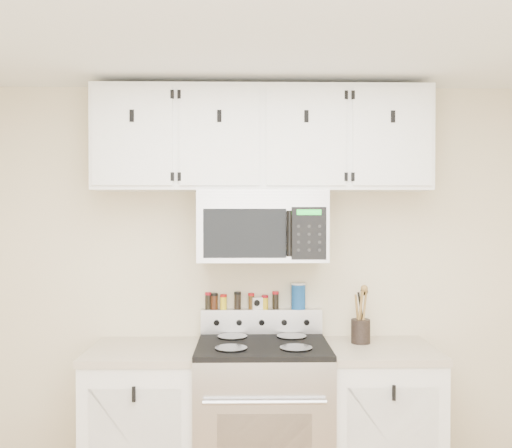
% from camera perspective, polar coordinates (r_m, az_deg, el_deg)
% --- Properties ---
extents(back_wall, '(3.50, 0.01, 2.50)m').
position_cam_1_polar(back_wall, '(3.64, 0.53, -6.09)').
color(back_wall, beige).
rests_on(back_wall, floor).
extents(range, '(0.76, 0.65, 1.10)m').
position_cam_1_polar(range, '(3.51, 0.68, -19.19)').
color(range, '#B7B7BA').
rests_on(range, floor).
extents(base_cabinet_left, '(0.64, 0.62, 0.92)m').
position_cam_1_polar(base_cabinet_left, '(3.59, -11.07, -19.19)').
color(base_cabinet_left, white).
rests_on(base_cabinet_left, floor).
extents(base_cabinet_right, '(0.64, 0.62, 0.92)m').
position_cam_1_polar(base_cabinet_right, '(3.63, 12.26, -18.98)').
color(base_cabinet_right, white).
rests_on(base_cabinet_right, floor).
extents(microwave, '(0.76, 0.44, 0.42)m').
position_cam_1_polar(microwave, '(3.42, 0.63, -0.17)').
color(microwave, '#9E9EA3').
rests_on(microwave, back_wall).
extents(upper_cabinets, '(2.00, 0.35, 0.62)m').
position_cam_1_polar(upper_cabinets, '(3.48, 0.61, 8.44)').
color(upper_cabinets, white).
rests_on(upper_cabinets, back_wall).
extents(utensil_crock, '(0.12, 0.12, 0.34)m').
position_cam_1_polar(utensil_crock, '(3.55, 10.42, -10.31)').
color(utensil_crock, black).
rests_on(utensil_crock, base_cabinet_right).
extents(kitchen_timer, '(0.08, 0.07, 0.08)m').
position_cam_1_polar(kitchen_timer, '(3.62, 0.07, -7.92)').
color(kitchen_timer, white).
rests_on(kitchen_timer, range).
extents(salt_canister, '(0.09, 0.09, 0.17)m').
position_cam_1_polar(salt_canister, '(3.63, 4.25, -7.18)').
color(salt_canister, '#164D97').
rests_on(salt_canister, range).
extents(spice_jar_0, '(0.04, 0.04, 0.11)m').
position_cam_1_polar(spice_jar_0, '(3.63, -4.80, -7.65)').
color(spice_jar_0, black).
rests_on(spice_jar_0, range).
extents(spice_jar_1, '(0.05, 0.05, 0.10)m').
position_cam_1_polar(spice_jar_1, '(3.63, -4.20, -7.70)').
color(spice_jar_1, '#3A1B0D').
rests_on(spice_jar_1, range).
extents(spice_jar_2, '(0.04, 0.04, 0.09)m').
position_cam_1_polar(spice_jar_2, '(3.62, -3.27, -7.76)').
color(spice_jar_2, yellow).
rests_on(spice_jar_2, range).
extents(spice_jar_3, '(0.04, 0.04, 0.11)m').
position_cam_1_polar(spice_jar_3, '(3.62, -1.86, -7.64)').
color(spice_jar_3, black).
rests_on(spice_jar_3, range).
extents(spice_jar_4, '(0.04, 0.04, 0.10)m').
position_cam_1_polar(spice_jar_4, '(3.62, -0.48, -7.71)').
color(spice_jar_4, '#452D10').
rests_on(spice_jar_4, range).
extents(spice_jar_5, '(0.04, 0.04, 0.09)m').
position_cam_1_polar(spice_jar_5, '(3.62, 0.90, -7.81)').
color(spice_jar_5, gold).
rests_on(spice_jar_5, range).
extents(spice_jar_6, '(0.04, 0.04, 0.11)m').
position_cam_1_polar(spice_jar_6, '(3.62, 1.97, -7.62)').
color(spice_jar_6, black).
rests_on(spice_jar_6, range).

